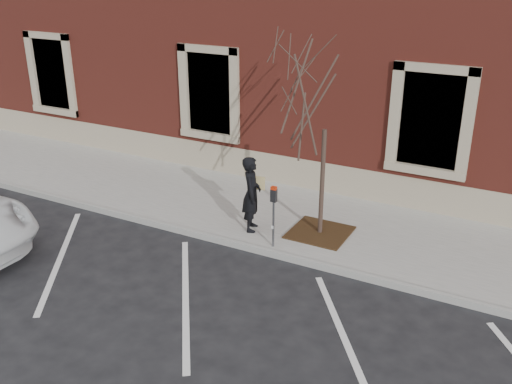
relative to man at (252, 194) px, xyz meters
The scene contains 9 objects.
ground 1.20m from the man, 78.31° to the right, with size 120.00×120.00×0.00m, color #28282B.
sidewalk_near 1.46m from the man, 83.25° to the left, with size 40.00×3.50×0.15m, color #B9B6AE.
curb_near 1.17m from the man, 79.14° to the right, with size 40.00×0.12×0.15m, color #9E9E99.
parking_stripes 3.01m from the man, 87.34° to the right, with size 28.00×4.40×0.01m, color silver, non-canonical shape.
building_civic 7.71m from the man, 88.94° to the left, with size 40.00×8.62×8.00m.
man is the anchor object (origin of this frame).
parking_meter 0.96m from the man, 32.73° to the right, with size 0.12×0.10×1.37m.
tree_grate 1.76m from the man, 20.45° to the left, with size 1.28×1.28×0.03m, color #402714.
sapling 2.68m from the man, 20.45° to the left, with size 2.62×2.62×4.37m.
Camera 1 is at (5.45, -9.60, 5.90)m, focal length 40.00 mm.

